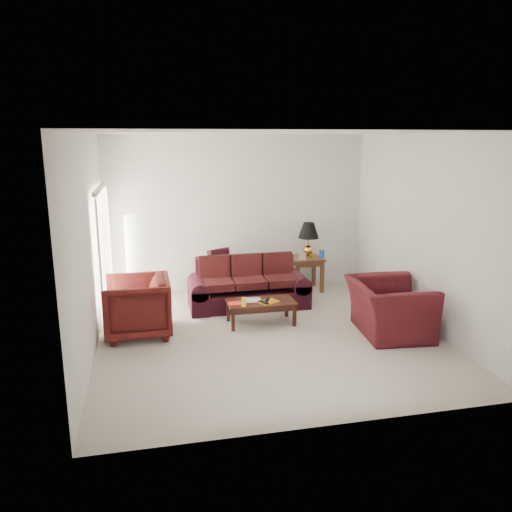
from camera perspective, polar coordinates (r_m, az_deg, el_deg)
The scene contains 19 objects.
floor at distance 7.67m, azimuth 1.38°, elevation -9.10°, with size 5.00×5.00×0.00m, color beige.
blinds at distance 8.42m, azimuth -16.98°, elevation 0.08°, with size 0.10×2.00×2.16m, color silver.
sofa at distance 8.82m, azimuth -0.89°, elevation -3.13°, with size 2.09×0.90×0.85m, color black, non-canonical shape.
throw_pillow at distance 9.36m, azimuth -4.18°, elevation -0.49°, with size 0.43×0.12×0.43m, color black.
end_table at distance 9.86m, azimuth 5.72°, elevation -2.00°, with size 0.61×0.61×0.66m, color brown, non-canonical shape.
table_lamp at distance 9.76m, azimuth 6.00°, elevation 1.87°, with size 0.40×0.40×0.67m, color gold, non-canonical shape.
clock at distance 9.56m, azimuth 5.29°, elevation -0.01°, with size 0.13×0.05×0.13m, color white.
blue_canister at distance 9.71m, azimuth 7.52°, elevation 0.21°, with size 0.10×0.10×0.16m, color #1B4DB1.
picture_frame at distance 9.86m, azimuth 4.96°, elevation 0.44°, with size 0.12×0.02×0.14m, color silver.
floor_lamp at distance 9.22m, azimuth -13.96°, elevation -0.31°, with size 0.27×0.27×1.63m, color white, non-canonical shape.
armchair_left at distance 7.76m, azimuth -13.43°, elevation -5.65°, with size 0.96×0.99×0.90m, color #3D0E0E.
armchair_right at distance 7.89m, azimuth 14.97°, elevation -5.77°, with size 1.25×1.09×0.81m, color #3C0D13.
coffee_table at distance 8.09m, azimuth 0.56°, elevation -6.46°, with size 1.08×0.54×0.38m, color black, non-canonical shape.
magazine_red at distance 7.90m, azimuth -2.23°, elevation -5.43°, with size 0.25×0.19×0.01m, color red.
magazine_white at distance 8.05m, azimuth -0.40°, elevation -5.06°, with size 0.28×0.21×0.02m, color silver.
magazine_orange at distance 7.98m, azimuth 1.44°, elevation -5.23°, with size 0.30×0.22×0.02m, color #C77517.
remote_a at distance 7.88m, azimuth 0.90°, elevation -5.30°, with size 0.05×0.19×0.02m, color black.
remote_b at distance 8.02m, azimuth 1.33°, elevation -4.99°, with size 0.05×0.17×0.02m, color black.
yellow_glass at distance 7.78m, azimuth -1.40°, elevation -5.27°, with size 0.08×0.08×0.13m, color yellow.
Camera 1 is at (-1.70, -6.89, 2.92)m, focal length 35.00 mm.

